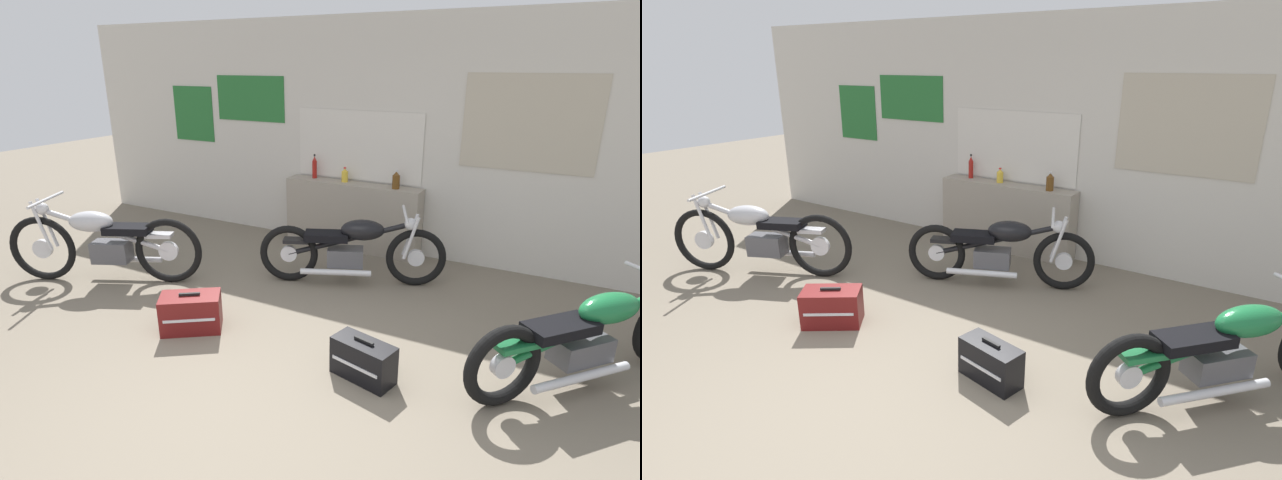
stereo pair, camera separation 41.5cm
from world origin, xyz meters
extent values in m
plane|color=#706656|center=(0.00, 0.00, 0.00)|extent=(24.00, 24.00, 0.00)
cube|color=beige|center=(0.00, 3.56, 1.40)|extent=(10.00, 0.06, 2.80)
cube|color=silver|center=(-0.63, 3.52, 1.30)|extent=(1.59, 0.01, 0.79)
cube|color=beige|center=(-0.63, 3.52, 1.30)|extent=(1.65, 0.01, 0.85)
cube|color=#B2A893|center=(1.30, 3.52, 1.67)|extent=(1.36, 0.01, 1.00)
cube|color=#23662D|center=(-2.23, 3.52, 1.81)|extent=(1.07, 0.01, 0.59)
cube|color=#23662D|center=(-3.23, 3.52, 1.57)|extent=(0.70, 0.01, 0.76)
cube|color=gray|center=(-0.63, 3.38, 0.43)|extent=(1.76, 0.28, 0.86)
cylinder|color=maroon|center=(-1.19, 3.42, 0.97)|extent=(0.06, 0.06, 0.22)
cone|color=maroon|center=(-1.19, 3.42, 1.11)|extent=(0.05, 0.05, 0.06)
cylinder|color=black|center=(-1.19, 3.42, 1.15)|extent=(0.02, 0.02, 0.02)
cylinder|color=gold|center=(-0.75, 3.40, 0.92)|extent=(0.08, 0.08, 0.13)
cone|color=gold|center=(-0.75, 3.40, 1.01)|extent=(0.07, 0.07, 0.04)
cylinder|color=red|center=(-0.75, 3.40, 1.03)|extent=(0.03, 0.03, 0.01)
cylinder|color=#5B3814|center=(-0.06, 3.35, 0.94)|extent=(0.09, 0.09, 0.16)
cone|color=#5B3814|center=(-0.06, 3.35, 1.04)|extent=(0.08, 0.08, 0.04)
cylinder|color=silver|center=(-0.06, 3.35, 1.07)|extent=(0.04, 0.04, 0.02)
torus|color=black|center=(0.44, 2.65, 0.32)|extent=(0.62, 0.32, 0.63)
cylinder|color=silver|center=(0.44, 2.65, 0.32)|extent=(0.19, 0.12, 0.18)
torus|color=black|center=(-0.81, 2.13, 0.32)|extent=(0.62, 0.32, 0.63)
cylinder|color=silver|center=(-0.81, 2.13, 0.32)|extent=(0.19, 0.12, 0.18)
cube|color=#4C4C51|center=(-0.25, 2.36, 0.30)|extent=(0.44, 0.35, 0.19)
cylinder|color=black|center=(-0.25, 2.36, 0.49)|extent=(1.17, 0.53, 0.41)
ellipsoid|color=black|center=(-0.08, 2.43, 0.61)|extent=(0.52, 0.40, 0.22)
cube|color=black|center=(-0.44, 2.28, 0.53)|extent=(0.52, 0.40, 0.08)
cube|color=black|center=(-0.74, 2.16, 0.47)|extent=(0.30, 0.23, 0.04)
cylinder|color=silver|center=(0.36, 2.68, 0.55)|extent=(0.17, 0.10, 0.46)
cylinder|color=silver|center=(0.40, 2.57, 0.55)|extent=(0.17, 0.10, 0.46)
cylinder|color=silver|center=(0.32, 2.59, 0.79)|extent=(0.27, 0.60, 0.03)
sphere|color=silver|center=(0.37, 2.62, 0.69)|extent=(0.13, 0.13, 0.13)
cylinder|color=silver|center=(-0.28, 2.19, 0.17)|extent=(0.72, 0.35, 0.06)
torus|color=black|center=(1.58, 1.00, 0.31)|extent=(0.49, 0.52, 0.62)
cylinder|color=silver|center=(1.58, 1.00, 0.31)|extent=(0.16, 0.17, 0.17)
cube|color=#4C4C51|center=(2.05, 1.51, 0.29)|extent=(0.45, 0.47, 0.18)
cylinder|color=#196B38|center=(2.05, 1.51, 0.48)|extent=(0.99, 1.08, 0.39)
ellipsoid|color=#196B38|center=(2.18, 1.66, 0.59)|extent=(0.53, 0.55, 0.22)
cube|color=black|center=(1.89, 1.34, 0.51)|extent=(0.53, 0.55, 0.08)
cube|color=#196B38|center=(1.64, 1.07, 0.45)|extent=(0.31, 0.32, 0.04)
cylinder|color=silver|center=(2.08, 1.34, 0.17)|extent=(0.62, 0.67, 0.06)
torus|color=black|center=(-3.20, 0.91, 0.36)|extent=(0.69, 0.37, 0.72)
cylinder|color=silver|center=(-3.20, 0.91, 0.36)|extent=(0.21, 0.13, 0.21)
torus|color=black|center=(-1.93, 1.49, 0.36)|extent=(0.69, 0.37, 0.72)
cylinder|color=silver|center=(-1.93, 1.49, 0.36)|extent=(0.21, 0.13, 0.21)
cube|color=#4C4C51|center=(-2.50, 1.23, 0.34)|extent=(0.45, 0.36, 0.23)
cylinder|color=#B2B2B7|center=(-2.50, 1.23, 0.57)|extent=(1.18, 0.58, 0.47)
ellipsoid|color=#B2B2B7|center=(-2.67, 1.15, 0.68)|extent=(0.53, 0.42, 0.22)
cube|color=black|center=(-2.31, 1.31, 0.60)|extent=(0.53, 0.42, 0.08)
cube|color=#B2B2B7|center=(-2.01, 1.45, 0.54)|extent=(0.31, 0.24, 0.04)
cylinder|color=silver|center=(-3.11, 0.88, 0.64)|extent=(0.17, 0.10, 0.54)
cylinder|color=silver|center=(-3.16, 0.99, 0.64)|extent=(0.17, 0.10, 0.54)
cylinder|color=silver|center=(-3.07, 0.96, 0.91)|extent=(0.30, 0.59, 0.03)
sphere|color=silver|center=(-3.12, 0.94, 0.81)|extent=(0.13, 0.13, 0.13)
cylinder|color=silver|center=(-2.47, 1.39, 0.20)|extent=(0.72, 0.38, 0.06)
cube|color=maroon|center=(-1.04, 0.80, 0.17)|extent=(0.60, 0.54, 0.33)
cube|color=silver|center=(-0.95, 0.68, 0.17)|extent=(0.37, 0.26, 0.02)
cube|color=black|center=(-1.04, 0.80, 0.35)|extent=(0.16, 0.12, 0.02)
cube|color=black|center=(0.61, 0.84, 0.15)|extent=(0.52, 0.33, 0.31)
cube|color=silver|center=(0.59, 0.73, 0.15)|extent=(0.40, 0.11, 0.02)
cube|color=black|center=(0.61, 0.84, 0.32)|extent=(0.17, 0.06, 0.02)
camera|label=1|loc=(1.83, -2.17, 2.27)|focal=28.00mm
camera|label=2|loc=(2.19, -1.96, 2.27)|focal=28.00mm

